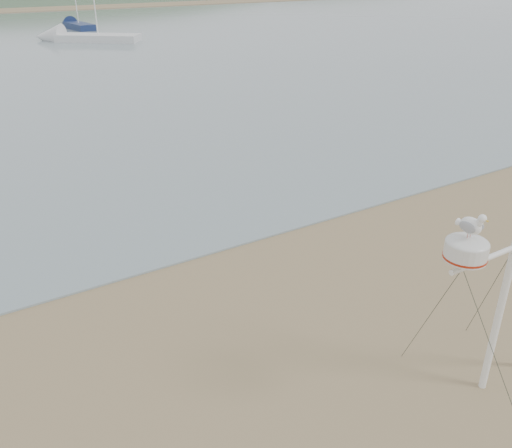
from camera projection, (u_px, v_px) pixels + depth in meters
mast_rig at (498, 323)px, 7.02m from camera, size 2.08×2.22×4.68m
sailboat_white_near at (70, 37)px, 40.12m from camera, size 7.37×6.43×7.82m
sailboat_blue_far at (73, 25)px, 48.15m from camera, size 1.90×5.80×5.71m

